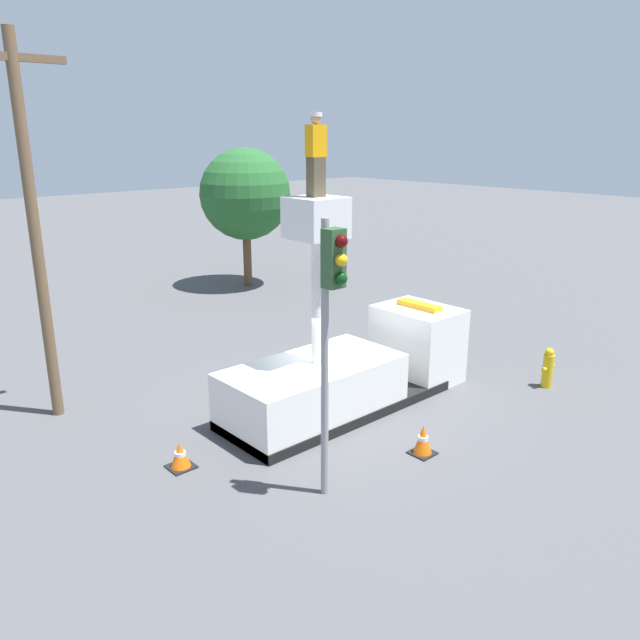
{
  "coord_description": "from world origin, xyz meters",
  "views": [
    {
      "loc": [
        -9.79,
        -10.24,
        6.54
      ],
      "look_at": [
        -1.75,
        -1.29,
        2.92
      ],
      "focal_mm": 35.0,
      "sensor_mm": 36.0,
      "label": 1
    }
  ],
  "objects_px": {
    "fire_hydrant": "(548,368)",
    "traffic_cone_curbside": "(423,440)",
    "bucket_truck": "(350,370)",
    "traffic_cone_rear": "(180,456)",
    "traffic_light_pole": "(331,308)",
    "worker": "(316,155)",
    "utility_pole": "(33,222)",
    "tree_left_bg": "(245,195)"
  },
  "relations": [
    {
      "from": "traffic_cone_rear",
      "to": "traffic_cone_curbside",
      "type": "height_order",
      "value": "traffic_cone_curbside"
    },
    {
      "from": "bucket_truck",
      "to": "traffic_light_pole",
      "type": "bearing_deg",
      "value": -139.79
    },
    {
      "from": "traffic_cone_rear",
      "to": "utility_pole",
      "type": "distance_m",
      "value": 6.18
    },
    {
      "from": "fire_hydrant",
      "to": "traffic_cone_curbside",
      "type": "xyz_separation_m",
      "value": [
        -5.35,
        -0.11,
        -0.22
      ]
    },
    {
      "from": "traffic_light_pole",
      "to": "bucket_truck",
      "type": "bearing_deg",
      "value": 40.21
    },
    {
      "from": "worker",
      "to": "utility_pole",
      "type": "relative_size",
      "value": 0.2
    },
    {
      "from": "worker",
      "to": "traffic_cone_rear",
      "type": "distance_m",
      "value": 6.87
    },
    {
      "from": "traffic_cone_curbside",
      "to": "fire_hydrant",
      "type": "bearing_deg",
      "value": 1.17
    },
    {
      "from": "bucket_truck",
      "to": "traffic_cone_curbside",
      "type": "height_order",
      "value": "bucket_truck"
    },
    {
      "from": "bucket_truck",
      "to": "traffic_light_pole",
      "type": "xyz_separation_m",
      "value": [
        -3.21,
        -2.71,
        2.76
      ]
    },
    {
      "from": "traffic_cone_curbside",
      "to": "tree_left_bg",
      "type": "xyz_separation_m",
      "value": [
        6.21,
        14.98,
        3.69
      ]
    },
    {
      "from": "worker",
      "to": "traffic_light_pole",
      "type": "relative_size",
      "value": 0.34
    },
    {
      "from": "bucket_truck",
      "to": "traffic_light_pole",
      "type": "height_order",
      "value": "bucket_truck"
    },
    {
      "from": "bucket_truck",
      "to": "traffic_cone_rear",
      "type": "bearing_deg",
      "value": 179.12
    },
    {
      "from": "traffic_cone_curbside",
      "to": "tree_left_bg",
      "type": "bearing_deg",
      "value": 67.48
    },
    {
      "from": "traffic_light_pole",
      "to": "traffic_cone_curbside",
      "type": "height_order",
      "value": "traffic_light_pole"
    },
    {
      "from": "traffic_light_pole",
      "to": "traffic_cone_curbside",
      "type": "bearing_deg",
      "value": -3.18
    },
    {
      "from": "traffic_light_pole",
      "to": "tree_left_bg",
      "type": "height_order",
      "value": "tree_left_bg"
    },
    {
      "from": "traffic_light_pole",
      "to": "fire_hydrant",
      "type": "xyz_separation_m",
      "value": [
        7.91,
        -0.03,
        -3.14
      ]
    },
    {
      "from": "bucket_truck",
      "to": "tree_left_bg",
      "type": "xyz_separation_m",
      "value": [
        5.56,
        12.12,
        3.09
      ]
    },
    {
      "from": "worker",
      "to": "traffic_cone_curbside",
      "type": "bearing_deg",
      "value": -80.51
    },
    {
      "from": "bucket_truck",
      "to": "traffic_light_pole",
      "type": "distance_m",
      "value": 5.03
    },
    {
      "from": "fire_hydrant",
      "to": "bucket_truck",
      "type": "bearing_deg",
      "value": 149.68
    },
    {
      "from": "bucket_truck",
      "to": "traffic_cone_curbside",
      "type": "bearing_deg",
      "value": -102.85
    },
    {
      "from": "tree_left_bg",
      "to": "traffic_light_pole",
      "type": "bearing_deg",
      "value": -120.59
    },
    {
      "from": "traffic_cone_curbside",
      "to": "tree_left_bg",
      "type": "relative_size",
      "value": 0.11
    },
    {
      "from": "fire_hydrant",
      "to": "traffic_cone_rear",
      "type": "bearing_deg",
      "value": 163.4
    },
    {
      "from": "fire_hydrant",
      "to": "traffic_cone_curbside",
      "type": "bearing_deg",
      "value": -178.83
    },
    {
      "from": "fire_hydrant",
      "to": "traffic_cone_curbside",
      "type": "height_order",
      "value": "fire_hydrant"
    },
    {
      "from": "worker",
      "to": "fire_hydrant",
      "type": "relative_size",
      "value": 1.6
    },
    {
      "from": "traffic_cone_rear",
      "to": "traffic_light_pole",
      "type": "bearing_deg",
      "value": -60.87
    },
    {
      "from": "bucket_truck",
      "to": "traffic_cone_rear",
      "type": "distance_m",
      "value": 4.81
    },
    {
      "from": "traffic_cone_rear",
      "to": "tree_left_bg",
      "type": "distance_m",
      "value": 16.3
    },
    {
      "from": "fire_hydrant",
      "to": "tree_left_bg",
      "type": "xyz_separation_m",
      "value": [
        0.86,
        14.87,
        3.47
      ]
    },
    {
      "from": "traffic_cone_rear",
      "to": "traffic_cone_curbside",
      "type": "relative_size",
      "value": 0.85
    },
    {
      "from": "worker",
      "to": "fire_hydrant",
      "type": "height_order",
      "value": "worker"
    },
    {
      "from": "traffic_cone_rear",
      "to": "utility_pole",
      "type": "bearing_deg",
      "value": 102.17
    },
    {
      "from": "tree_left_bg",
      "to": "utility_pole",
      "type": "height_order",
      "value": "utility_pole"
    },
    {
      "from": "worker",
      "to": "traffic_cone_curbside",
      "type": "distance_m",
      "value": 6.46
    },
    {
      "from": "traffic_light_pole",
      "to": "traffic_cone_rear",
      "type": "relative_size",
      "value": 9.21
    },
    {
      "from": "tree_left_bg",
      "to": "utility_pole",
      "type": "distance_m",
      "value": 13.7
    },
    {
      "from": "traffic_light_pole",
      "to": "fire_hydrant",
      "type": "height_order",
      "value": "traffic_light_pole"
    }
  ]
}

